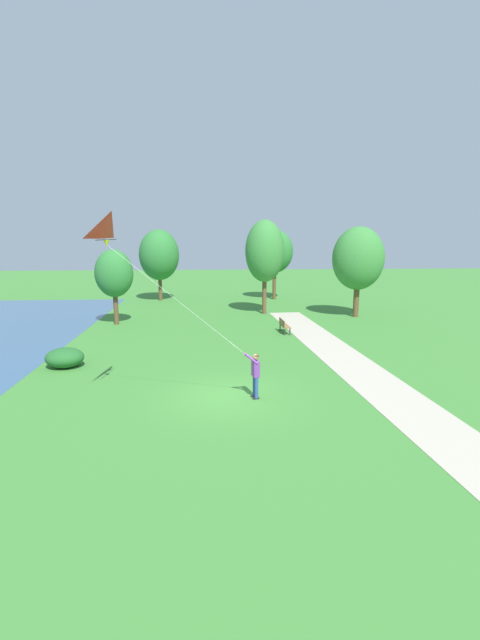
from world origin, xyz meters
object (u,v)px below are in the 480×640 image
(flying_kite, at_px, (113,229))
(lakeside_shrub, at_px, (65,358))
(park_bench_near_walkway, at_px, (284,325))
(tree_treeline_center, at_px, (358,259))
(tree_behind_path, at_px, (159,255))
(tree_lakeside_far, at_px, (265,251))
(tree_horizon_far, at_px, (275,252))
(tree_treeline_left, at_px, (114,274))
(person_kite_flyer, at_px, (255,372))

(flying_kite, distance_m, lakeside_shrub, 8.97)
(park_bench_near_walkway, height_order, tree_treeline_center, tree_treeline_center)
(park_bench_near_walkway, distance_m, tree_behind_path, 17.49)
(tree_lakeside_far, distance_m, lakeside_shrub, 17.83)
(tree_horizon_far, bearing_deg, tree_lakeside_far, -103.60)
(tree_lakeside_far, xyz_separation_m, tree_behind_path, (-8.86, 7.52, -0.61))
(tree_treeline_left, bearing_deg, lakeside_shrub, -91.89)
(park_bench_near_walkway, xyz_separation_m, tree_treeline_center, (6.26, 5.10, 3.82))
(person_kite_flyer, distance_m, lakeside_shrub, 9.66)
(person_kite_flyer, bearing_deg, lakeside_shrub, 152.11)
(tree_behind_path, relative_size, lakeside_shrub, 3.70)
(tree_treeline_center, distance_m, tree_treeline_left, 17.46)
(person_kite_flyer, bearing_deg, tree_treeline_left, 119.56)
(tree_behind_path, bearing_deg, park_bench_near_walkway, -57.01)
(park_bench_near_walkway, relative_size, lakeside_shrub, 0.87)
(tree_behind_path, bearing_deg, flying_kite, -86.45)
(tree_horizon_far, distance_m, tree_lakeside_far, 7.81)
(tree_treeline_center, bearing_deg, lakeside_shrub, -146.61)
(tree_horizon_far, height_order, tree_treeline_left, tree_horizon_far)
(tree_horizon_far, height_order, tree_treeline_center, tree_treeline_center)
(flying_kite, bearing_deg, tree_behind_path, 93.55)
(person_kite_flyer, height_order, flying_kite, flying_kite)
(tree_lakeside_far, bearing_deg, tree_behind_path, 139.65)
(park_bench_near_walkway, height_order, lakeside_shrub, lakeside_shrub)
(tree_lakeside_far, height_order, tree_behind_path, tree_lakeside_far)
(park_bench_near_walkway, bearing_deg, flying_kite, -122.12)
(tree_lakeside_far, relative_size, tree_behind_path, 1.10)
(tree_lakeside_far, bearing_deg, flying_kite, -110.77)
(tree_behind_path, bearing_deg, tree_lakeside_far, -40.35)
(person_kite_flyer, bearing_deg, tree_lakeside_far, 82.21)
(tree_treeline_center, xyz_separation_m, tree_treeline_left, (-17.35, -1.71, -0.85))
(tree_treeline_left, bearing_deg, park_bench_near_walkway, -16.96)
(person_kite_flyer, xyz_separation_m, lakeside_shrub, (-8.52, 4.51, -0.59))
(park_bench_near_walkway, height_order, tree_behind_path, tree_behind_path)
(park_bench_near_walkway, bearing_deg, lakeside_shrub, -150.13)
(tree_horizon_far, bearing_deg, flying_kite, -108.78)
(tree_treeline_left, bearing_deg, tree_treeline_center, 5.64)
(park_bench_near_walkway, xyz_separation_m, tree_lakeside_far, (-0.45, 6.81, 4.30))
(park_bench_near_walkway, relative_size, tree_behind_path, 0.23)
(tree_lakeside_far, distance_m, tree_treeline_left, 11.26)
(person_kite_flyer, relative_size, tree_behind_path, 0.28)
(tree_horizon_far, distance_m, tree_treeline_center, 10.50)
(person_kite_flyer, xyz_separation_m, tree_treeline_center, (9.16, 16.16, 3.29))
(tree_lakeside_far, bearing_deg, tree_treeline_left, -162.13)
(person_kite_flyer, xyz_separation_m, tree_behind_path, (-6.41, 25.41, 3.15))
(tree_horizon_far, bearing_deg, tree_treeline_left, -138.56)
(park_bench_near_walkway, distance_m, lakeside_shrub, 13.17)
(lakeside_shrub, bearing_deg, tree_treeline_left, 88.11)
(tree_lakeside_far, xyz_separation_m, lakeside_shrub, (-10.97, -13.37, -4.35))
(person_kite_flyer, height_order, park_bench_near_walkway, person_kite_flyer)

